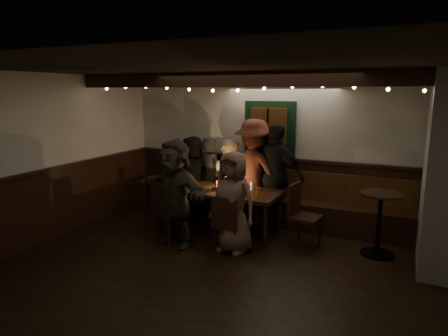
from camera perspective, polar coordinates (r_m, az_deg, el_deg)
The scene contains 13 objects.
room at distance 6.01m, azimuth 14.75°, elevation -1.45°, with size 6.02×5.01×2.62m.
dining_table at distance 6.62m, azimuth -0.76°, elevation -3.56°, with size 2.04×0.88×0.88m.
chair_near_left at distance 6.27m, azimuth -8.31°, elevation -5.74°, with size 0.55×0.55×0.95m.
chair_near_right at distance 5.81m, azimuth 0.30°, elevation -7.56°, with size 0.43×0.43×0.86m.
chair_end at distance 6.24m, azimuth 10.83°, elevation -5.98°, with size 0.48×0.48×0.94m.
high_top at distance 6.12m, azimuth 21.35°, elevation -6.39°, with size 0.58×0.58×0.92m.
person_a at distance 7.56m, azimuth -4.47°, elevation -1.10°, with size 0.73×0.48×1.50m, color black.
person_b at distance 7.42m, azimuth -1.95°, elevation -1.30°, with size 0.55×0.36×1.50m, color #252527.
person_c at distance 7.28m, azimuth 0.79°, elevation -1.62°, with size 0.72×0.56×1.48m, color beige.
person_d at distance 7.01m, azimuth 4.28°, elevation -0.59°, with size 1.20×0.69×1.85m, color #4D221B.
person_e at distance 6.85m, azimuth 7.47°, elevation -1.14°, with size 1.06×0.44×1.80m, color black.
person_f at distance 6.08m, azimuth -7.02°, elevation -3.48°, with size 1.52×0.48×1.64m, color #352F26.
person_g at distance 5.78m, azimuth 1.31°, elevation -4.90°, with size 0.73×0.48×1.50m, color brown.
Camera 1 is at (2.10, -4.36, 2.34)m, focal length 32.00 mm.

